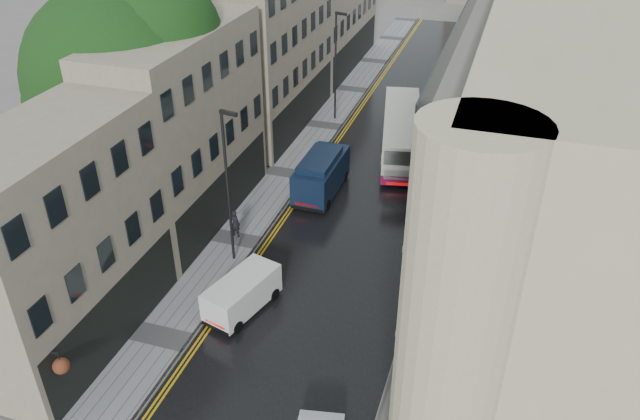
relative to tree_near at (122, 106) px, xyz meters
The scene contains 14 objects.
road 16.14m from the tree_near, 30.96° to the left, with size 9.00×85.00×0.02m, color black.
left_sidewalk 12.16m from the tree_near, 48.44° to the left, with size 2.70×85.00×0.12m, color gray.
right_sidewalk 20.59m from the tree_near, 22.73° to the left, with size 1.80×85.00×0.12m, color slate.
old_shop_row 10.50m from the tree_near, 73.04° to the left, with size 4.50×56.00×12.00m, color gray, non-canonical shape.
modern_block 23.58m from the tree_near, 14.74° to the left, with size 8.00×40.00×14.00m, color beige, non-canonical shape.
tree_near is the anchor object (origin of this frame).
tree_far 13.02m from the tree_near, 88.68° to the left, with size 9.24×9.24×12.46m, color black, non-canonical shape.
cream_bus 16.86m from the tree_near, 37.77° to the left, with size 2.46×10.80×2.95m, color silver, non-canonical shape.
white_lorry 25.68m from the tree_near, 51.78° to the left, with size 2.43×8.09×4.25m, color white, non-canonical shape.
white_van 12.49m from the tree_near, 41.47° to the right, with size 1.73×4.03×1.82m, color white, non-canonical shape.
navy_van 10.87m from the tree_near, 24.84° to the left, with size 2.17×5.42×2.77m, color #0E1B33, non-canonical shape.
pedestrian 8.83m from the tree_near, ahead, with size 0.60×0.40×1.66m, color black.
lamp_post_near 8.10m from the tree_near, 19.38° to the right, with size 0.95×0.21×8.48m, color black, non-canonical shape.
lamp_post_far 18.87m from the tree_near, 68.00° to the left, with size 0.93×0.21×8.31m, color black, non-canonical shape.
Camera 1 is at (7.41, -7.06, 19.78)m, focal length 35.00 mm.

